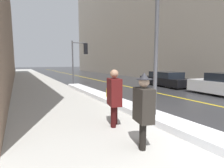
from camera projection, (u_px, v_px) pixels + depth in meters
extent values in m
plane|color=#2D2D30|center=(221.00, 154.00, 3.60)|extent=(160.00, 160.00, 0.00)
cube|color=#B2AFA8|center=(38.00, 84.00, 15.75)|extent=(4.00, 80.00, 0.01)
cube|color=gold|center=(99.00, 80.00, 18.59)|extent=(0.16, 80.00, 0.00)
cube|color=white|center=(110.00, 100.00, 8.41)|extent=(0.82, 12.53, 0.22)
cube|color=gray|center=(132.00, 12.00, 27.75)|extent=(6.00, 36.00, 19.92)
cylinder|color=#515156|center=(156.00, 35.00, 5.32)|extent=(0.12, 0.12, 5.42)
cylinder|color=#515156|center=(73.00, 63.00, 14.19)|extent=(0.11, 0.11, 3.64)
cylinder|color=#515156|center=(79.00, 43.00, 14.21)|extent=(1.10, 0.15, 0.07)
cube|color=black|center=(86.00, 49.00, 14.49)|extent=(0.31, 0.22, 0.90)
sphere|color=red|center=(85.00, 45.00, 14.57)|extent=(0.19, 0.19, 0.19)
sphere|color=orange|center=(85.00, 49.00, 14.60)|extent=(0.19, 0.19, 0.19)
sphere|color=green|center=(85.00, 52.00, 14.64)|extent=(0.19, 0.19, 0.19)
cylinder|color=black|center=(143.00, 127.00, 3.96)|extent=(0.15, 0.15, 0.85)
cylinder|color=black|center=(143.00, 131.00, 3.71)|extent=(0.15, 0.15, 0.85)
cube|color=#2D2823|center=(143.00, 105.00, 3.77)|extent=(0.41, 0.56, 0.74)
sphere|color=beige|center=(144.00, 82.00, 3.71)|extent=(0.23, 0.23, 0.23)
cylinder|color=#28282D|center=(144.00, 79.00, 3.70)|extent=(0.35, 0.35, 0.01)
cone|color=#28282D|center=(144.00, 76.00, 3.69)|extent=(0.22, 0.22, 0.14)
cylinder|color=#340C0C|center=(115.00, 110.00, 5.28)|extent=(0.16, 0.16, 0.90)
cylinder|color=#340C0C|center=(113.00, 112.00, 5.02)|extent=(0.16, 0.16, 0.90)
cube|color=#561414|center=(114.00, 92.00, 5.08)|extent=(0.43, 0.60, 0.79)
sphere|color=tan|center=(114.00, 74.00, 5.01)|extent=(0.24, 0.24, 0.24)
cube|color=black|center=(111.00, 95.00, 5.45)|extent=(0.15, 0.24, 0.28)
cylinder|color=black|center=(199.00, 88.00, 10.60)|extent=(0.24, 0.65, 0.64)
cylinder|color=black|center=(216.00, 87.00, 11.31)|extent=(0.24, 0.65, 0.64)
cube|color=black|center=(165.00, 81.00, 14.24)|extent=(2.12, 4.70, 0.56)
cube|color=black|center=(166.00, 75.00, 14.08)|extent=(1.81, 2.50, 0.46)
cylinder|color=black|center=(147.00, 81.00, 15.24)|extent=(0.28, 0.63, 0.62)
cylinder|color=black|center=(161.00, 80.00, 15.85)|extent=(0.28, 0.63, 0.62)
cylinder|color=black|center=(170.00, 84.00, 12.67)|extent=(0.28, 0.63, 0.62)
cylinder|color=black|center=(185.00, 83.00, 13.27)|extent=(0.28, 0.63, 0.62)
cylinder|color=gold|center=(108.00, 96.00, 8.54)|extent=(0.20, 0.20, 0.55)
sphere|color=gold|center=(108.00, 89.00, 8.50)|extent=(0.18, 0.18, 0.18)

